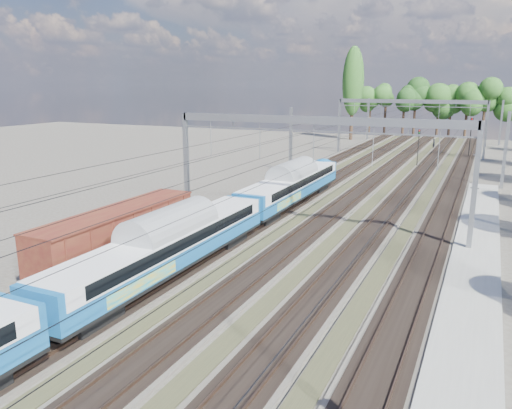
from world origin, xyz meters
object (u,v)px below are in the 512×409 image
at_px(emu_train, 165,240).
at_px(freight_boxcar, 119,232).
at_px(worker, 434,144).
at_px(signal_near, 418,143).
at_px(signal_far, 471,132).

bearing_deg(emu_train, freight_boxcar, 164.63).
xyz_separation_m(freight_boxcar, worker, (12.09, 70.97, -1.15)).
bearing_deg(signal_near, emu_train, -108.07).
xyz_separation_m(emu_train, signal_far, (13.80, 63.77, 1.42)).
bearing_deg(signal_far, freight_boxcar, -85.10).
bearing_deg(signal_near, worker, 80.66).
height_order(signal_near, signal_far, signal_far).
xyz_separation_m(signal_near, signal_far, (6.18, 13.62, 0.60)).
relative_size(emu_train, freight_boxcar, 4.59).
relative_size(freight_boxcar, worker, 7.08).
bearing_deg(freight_boxcar, signal_near, 76.08).
xyz_separation_m(worker, signal_near, (0.03, -22.06, 2.36)).
height_order(worker, signal_far, signal_far).
height_order(emu_train, freight_boxcar, emu_train).
height_order(emu_train, signal_far, signal_far).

